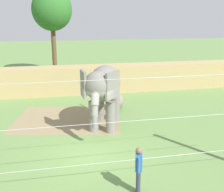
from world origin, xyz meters
name	(u,v)px	position (x,y,z in m)	size (l,w,h in m)	color
ground_plane	(91,150)	(0.00, 0.00, 0.00)	(120.00, 120.00, 0.00)	#6B8E4C
dirt_patch	(68,119)	(-0.80, 4.22, 0.00)	(5.94, 4.63, 0.01)	#937F5B
embankment_wall	(74,80)	(0.00, 10.01, 1.03)	(36.00, 1.80, 2.06)	tan
elephant	(104,87)	(1.00, 2.48, 2.22)	(2.71, 4.31, 3.36)	gray
enrichment_ball	(115,101)	(2.26, 5.35, 0.55)	(1.10, 1.10, 1.10)	gray
cable_fence	(100,131)	(0.00, -2.43, 1.95)	(12.24, 0.21, 3.88)	brown
zookeeper	(139,168)	(1.12, -3.41, 0.93)	(0.31, 0.59, 1.67)	#33384C
tree_left_of_centre	(52,10)	(-1.33, 17.40, 6.30)	(3.83, 3.83, 8.38)	brown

